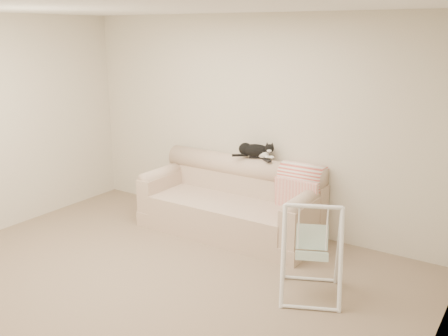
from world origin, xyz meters
The scene contains 8 objects.
ground_plane centered at (0.00, 0.00, 0.00)m, with size 5.00×5.00×0.00m, color #796551.
room_shell centered at (0.00, 0.00, 1.53)m, with size 5.04×4.04×2.60m.
sofa centered at (-0.08, 1.62, 0.35)m, with size 2.20×0.93×0.90m.
remote_a centered at (0.11, 1.87, 0.91)m, with size 0.19×0.11×0.03m.
remote_b centered at (0.28, 1.82, 0.91)m, with size 0.17×0.14×0.02m.
tuxedo_cat centered at (0.10, 1.85, 1.00)m, with size 0.50×0.33×0.20m.
throw_blanket centered at (0.73, 1.84, 0.72)m, with size 0.52×0.38×0.58m.
baby_swing centered at (1.37, 0.69, 0.45)m, with size 0.74×0.76×0.90m.
Camera 1 is at (3.00, -3.27, 2.40)m, focal length 40.00 mm.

